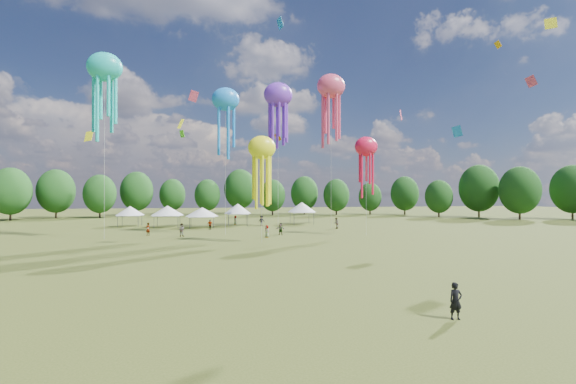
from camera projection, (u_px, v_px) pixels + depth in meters
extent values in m
plane|color=#384416|center=(274.00, 328.00, 16.56)|extent=(300.00, 300.00, 0.00)
imported|color=black|center=(456.00, 301.00, 17.65)|extent=(0.64, 0.44, 1.71)
imported|color=gray|center=(182.00, 230.00, 51.98)|extent=(1.06, 0.93, 1.83)
imported|color=gray|center=(235.00, 220.00, 73.33)|extent=(0.61, 0.87, 1.68)
imported|color=gray|center=(336.00, 223.00, 63.86)|extent=(0.76, 0.95, 1.88)
imported|color=gray|center=(262.00, 221.00, 70.37)|extent=(1.29, 0.87, 1.85)
imported|color=gray|center=(210.00, 225.00, 62.25)|extent=(1.05, 0.67, 1.66)
imported|color=gray|center=(281.00, 229.00, 54.46)|extent=(1.57, 1.28, 1.68)
imported|color=gray|center=(148.00, 229.00, 53.42)|extent=(0.77, 0.79, 1.82)
imported|color=gray|center=(267.00, 231.00, 51.30)|extent=(0.88, 0.95, 1.63)
cylinder|color=#47474C|center=(118.00, 222.00, 66.73)|extent=(0.08, 0.08, 1.93)
cylinder|color=#47474C|center=(122.00, 221.00, 70.09)|extent=(0.08, 0.08, 1.93)
cylinder|color=#47474C|center=(138.00, 222.00, 67.37)|extent=(0.08, 0.08, 1.93)
cylinder|color=#47474C|center=(142.00, 220.00, 70.73)|extent=(0.08, 0.08, 1.93)
cube|color=white|center=(130.00, 216.00, 68.74)|extent=(3.82, 3.82, 0.10)
cone|color=white|center=(130.00, 211.00, 68.74)|extent=(4.96, 4.96, 1.65)
cylinder|color=#47474C|center=(154.00, 222.00, 64.92)|extent=(0.08, 0.08, 1.99)
cylinder|color=#47474C|center=(157.00, 221.00, 68.79)|extent=(0.08, 0.08, 1.99)
cylinder|color=#47474C|center=(178.00, 222.00, 65.66)|extent=(0.08, 0.08, 1.99)
cylinder|color=#47474C|center=(180.00, 221.00, 69.54)|extent=(0.08, 0.08, 1.99)
cube|color=white|center=(167.00, 216.00, 67.24)|extent=(4.34, 4.34, 0.10)
cone|color=white|center=(167.00, 210.00, 67.24)|extent=(5.65, 5.65, 1.71)
cylinder|color=#47474C|center=(190.00, 223.00, 64.21)|extent=(0.08, 0.08, 1.86)
cylinder|color=#47474C|center=(191.00, 222.00, 68.13)|extent=(0.08, 0.08, 1.86)
cylinder|color=#47474C|center=(214.00, 223.00, 64.96)|extent=(0.08, 0.08, 1.86)
cylinder|color=#47474C|center=(214.00, 221.00, 68.88)|extent=(0.08, 0.08, 1.86)
cube|color=white|center=(202.00, 217.00, 66.55)|extent=(4.38, 4.38, 0.10)
cone|color=white|center=(202.00, 212.00, 66.56)|extent=(5.70, 5.70, 1.59)
cylinder|color=#47474C|center=(229.00, 221.00, 68.32)|extent=(0.08, 0.08, 2.15)
cylinder|color=#47474C|center=(228.00, 219.00, 71.68)|extent=(0.08, 0.08, 2.15)
cylinder|color=#47474C|center=(248.00, 220.00, 68.96)|extent=(0.08, 0.08, 2.15)
cylinder|color=#47474C|center=(246.00, 219.00, 72.32)|extent=(0.08, 0.08, 2.15)
cube|color=white|center=(238.00, 214.00, 70.33)|extent=(3.82, 3.82, 0.10)
cone|color=white|center=(238.00, 209.00, 70.33)|extent=(4.97, 4.97, 1.85)
cylinder|color=#47474C|center=(294.00, 219.00, 72.04)|extent=(0.08, 0.08, 2.25)
cylinder|color=#47474C|center=(290.00, 218.00, 75.82)|extent=(0.08, 0.08, 2.25)
cylinder|color=#47474C|center=(314.00, 219.00, 72.77)|extent=(0.08, 0.08, 2.25)
cylinder|color=#47474C|center=(309.00, 218.00, 76.55)|extent=(0.08, 0.08, 2.25)
cube|color=white|center=(302.00, 212.00, 74.30)|extent=(4.25, 4.25, 0.10)
cone|color=white|center=(302.00, 207.00, 74.31)|extent=(5.52, 5.52, 1.93)
ellipsoid|color=#1B83F3|center=(226.00, 99.00, 55.11)|extent=(3.98, 2.79, 3.38)
cylinder|color=beige|center=(225.00, 167.00, 55.05)|extent=(0.03, 0.03, 19.57)
ellipsoid|color=purple|center=(278.00, 95.00, 63.49)|extent=(4.83, 3.38, 4.11)
cylinder|color=beige|center=(278.00, 162.00, 63.42)|extent=(0.03, 0.03, 22.42)
ellipsoid|color=#EA1440|center=(366.00, 147.00, 54.12)|extent=(3.32, 2.32, 2.82)
cylinder|color=beige|center=(366.00, 191.00, 54.08)|extent=(0.03, 0.03, 12.60)
ellipsoid|color=#17C4BC|center=(105.00, 67.00, 49.15)|extent=(4.40, 3.08, 3.74)
cylinder|color=beige|center=(104.00, 153.00, 49.08)|extent=(0.03, 0.03, 22.26)
ellipsoid|color=#FFFB1A|center=(262.00, 148.00, 45.74)|extent=(3.35, 2.34, 2.85)
cylinder|color=beige|center=(262.00, 195.00, 45.71)|extent=(0.03, 0.03, 11.43)
ellipsoid|color=#E14267|center=(331.00, 86.00, 65.25)|extent=(4.91, 3.43, 4.17)
cylinder|color=beige|center=(331.00, 157.00, 65.17)|extent=(0.03, 0.03, 24.37)
cube|color=#E14267|center=(194.00, 96.00, 77.66)|extent=(2.21, 1.32, 2.28)
cube|color=purple|center=(332.00, 95.00, 72.62)|extent=(0.52, 0.72, 0.89)
cube|color=#D99A0D|center=(278.00, 137.00, 65.11)|extent=(1.29, 0.72, 1.56)
cube|color=#FFFB1A|center=(551.00, 23.00, 40.62)|extent=(1.27, 1.20, 1.37)
cube|color=#E14267|center=(531.00, 81.00, 48.60)|extent=(1.28, 0.83, 1.64)
cube|color=#FFFB1A|center=(181.00, 124.00, 83.37)|extent=(1.47, 2.24, 2.24)
cube|color=#1B83F3|center=(280.00, 23.00, 68.88)|extent=(1.08, 1.56, 2.17)
cube|color=#E14267|center=(401.00, 115.00, 70.30)|extent=(1.38, 1.63, 2.33)
cube|color=#EA1440|center=(339.00, 123.00, 78.59)|extent=(0.69, 1.36, 1.48)
cube|color=#D99A0D|center=(498.00, 45.00, 46.30)|extent=(0.60, 0.71, 0.90)
cube|color=#FFFB1A|center=(89.00, 136.00, 66.03)|extent=(1.49, 1.47, 2.05)
cube|color=#5ADC24|center=(182.00, 134.00, 64.75)|extent=(0.96, 0.91, 1.24)
cube|color=#1B83F3|center=(457.00, 131.00, 51.08)|extent=(1.24, 0.78, 1.65)
cylinder|color=#38281C|center=(10.00, 213.00, 84.48)|extent=(0.44, 0.44, 3.36)
ellipsoid|color=#1A4416|center=(10.00, 191.00, 84.51)|extent=(8.40, 8.40, 10.51)
cylinder|color=#38281C|center=(56.00, 211.00, 92.87)|extent=(0.44, 0.44, 3.41)
ellipsoid|color=#1A4416|center=(56.00, 191.00, 92.90)|extent=(8.53, 8.53, 10.66)
cylinder|color=#38281C|center=(100.00, 212.00, 94.31)|extent=(0.44, 0.44, 3.07)
ellipsoid|color=#1A4416|center=(100.00, 194.00, 94.34)|extent=(7.66, 7.66, 9.58)
cylinder|color=#38281C|center=(137.00, 209.00, 103.81)|extent=(0.44, 0.44, 3.43)
ellipsoid|color=#1A4416|center=(137.00, 191.00, 103.84)|extent=(8.58, 8.58, 10.73)
cylinder|color=#38281C|center=(172.00, 209.00, 110.98)|extent=(0.44, 0.44, 2.95)
ellipsoid|color=#1A4416|center=(172.00, 195.00, 111.00)|extent=(7.37, 7.37, 9.21)
cylinder|color=#38281C|center=(207.00, 210.00, 109.04)|extent=(0.44, 0.44, 2.89)
ellipsoid|color=#1A4416|center=(207.00, 195.00, 109.07)|extent=(7.23, 7.23, 9.04)
cylinder|color=#38281C|center=(240.00, 207.00, 115.20)|extent=(0.44, 0.44, 3.84)
ellipsoid|color=#1A4416|center=(240.00, 189.00, 115.24)|extent=(9.60, 9.60, 11.99)
cylinder|color=#38281C|center=(273.00, 210.00, 105.91)|extent=(0.44, 0.44, 2.84)
ellipsoid|color=#1A4416|center=(273.00, 195.00, 105.93)|extent=(7.11, 7.11, 8.89)
cylinder|color=#38281C|center=(304.00, 209.00, 110.29)|extent=(0.44, 0.44, 3.16)
ellipsoid|color=#1A4416|center=(304.00, 193.00, 110.32)|extent=(7.91, 7.91, 9.88)
cylinder|color=#38281C|center=(336.00, 210.00, 106.11)|extent=(0.44, 0.44, 2.88)
ellipsoid|color=#1A4416|center=(336.00, 195.00, 106.13)|extent=(7.21, 7.21, 9.01)
cylinder|color=#38281C|center=(370.00, 210.00, 110.06)|extent=(0.44, 0.44, 2.63)
ellipsoid|color=#1A4416|center=(370.00, 197.00, 110.09)|extent=(6.57, 6.57, 8.22)
cylinder|color=#38281C|center=(405.00, 209.00, 108.31)|extent=(0.44, 0.44, 3.13)
ellipsoid|color=#1A4416|center=(405.00, 193.00, 108.34)|extent=(7.81, 7.81, 9.77)
cylinder|color=#38281C|center=(439.00, 212.00, 97.19)|extent=(0.44, 0.44, 2.72)
ellipsoid|color=#1A4416|center=(439.00, 196.00, 97.21)|extent=(6.80, 6.80, 8.50)
cylinder|color=#38281C|center=(479.00, 210.00, 96.11)|extent=(0.44, 0.44, 3.81)
ellipsoid|color=#1A4416|center=(479.00, 188.00, 96.14)|extent=(9.52, 9.52, 11.90)
cylinder|color=#38281C|center=(520.00, 212.00, 87.83)|extent=(0.44, 0.44, 3.51)
ellipsoid|color=#1A4416|center=(520.00, 190.00, 87.86)|extent=(8.78, 8.78, 10.97)
cylinder|color=#38281C|center=(573.00, 211.00, 88.73)|extent=(0.44, 0.44, 3.64)
ellipsoid|color=#1A4416|center=(572.00, 189.00, 88.77)|extent=(9.10, 9.10, 11.37)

